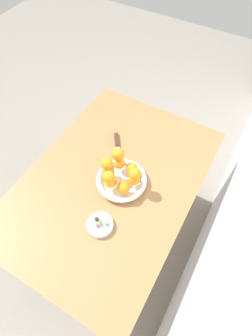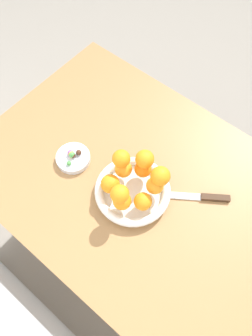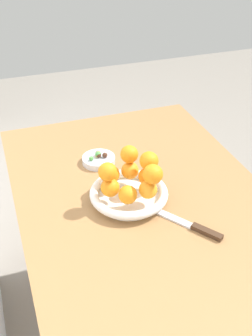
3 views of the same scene
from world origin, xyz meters
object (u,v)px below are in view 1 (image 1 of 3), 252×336
at_px(candy_ball_4, 100,224).
at_px(candy_ball_6, 98,225).
at_px(orange_3, 123,188).
at_px(candy_ball_2, 100,223).
at_px(orange_7, 109,177).
at_px(dining_table, 112,189).
at_px(orange_9, 119,155).
at_px(orange_6, 135,174).
at_px(candy_ball_3, 99,223).
at_px(orange_8, 107,164).
at_px(candy_ball_1, 97,219).
at_px(orange_0, 120,163).
at_px(orange_4, 134,179).
at_px(candy_ball_5, 99,224).
at_px(candy_dish, 100,225).
at_px(orange_1, 109,171).
at_px(orange_5, 132,168).
at_px(candy_ball_0, 107,224).
at_px(knife, 118,149).
at_px(fruit_bowl, 121,180).
at_px(orange_2, 110,182).

xyz_separation_m(candy_ball_4, candy_ball_6, (0.01, -0.00, 0.00)).
height_order(orange_3, candy_ball_2, orange_3).
xyz_separation_m(orange_7, candy_ball_2, (0.16, 0.05, -0.09)).
height_order(dining_table, orange_9, orange_9).
relative_size(orange_6, candy_ball_3, 2.59).
xyz_separation_m(orange_8, candy_ball_1, (0.21, 0.07, -0.09)).
distance_m(orange_7, candy_ball_4, 0.20).
xyz_separation_m(orange_6, orange_9, (-0.05, -0.11, 0.00)).
distance_m(orange_3, orange_8, 0.13).
xyz_separation_m(orange_0, candy_ball_1, (0.27, 0.05, -0.04)).
height_order(dining_table, orange_7, orange_7).
relative_size(orange_4, candy_ball_5, 2.73).
distance_m(orange_6, candy_ball_4, 0.25).
xyz_separation_m(dining_table, orange_6, (-0.02, 0.12, 0.21)).
xyz_separation_m(candy_ball_1, candy_ball_2, (0.01, 0.02, -0.00)).
bearing_deg(candy_ball_2, orange_4, 172.50).
distance_m(candy_dish, orange_1, 0.25).
xyz_separation_m(orange_5, candy_ball_4, (0.29, 0.01, -0.04)).
bearing_deg(candy_dish, candy_ball_2, 174.26).
bearing_deg(orange_7, orange_9, -169.83).
bearing_deg(orange_5, candy_ball_5, 1.14).
bearing_deg(orange_4, orange_0, -113.53).
relative_size(orange_4, candy_ball_0, 3.58).
bearing_deg(candy_ball_2, candy_ball_5, -3.86).
distance_m(dining_table, candy_ball_2, 0.26).
relative_size(candy_ball_4, knife, 0.07).
xyz_separation_m(orange_8, candy_ball_5, (0.22, 0.09, -0.09)).
relative_size(fruit_bowl, candy_ball_0, 15.32).
height_order(orange_9, candy_ball_4, orange_9).
bearing_deg(candy_dish, orange_5, -178.78).
bearing_deg(orange_8, candy_ball_4, 24.00).
xyz_separation_m(candy_dish, orange_9, (-0.29, -0.07, 0.11)).
xyz_separation_m(candy_ball_1, candy_ball_4, (0.01, 0.02, -0.00)).
bearing_deg(fruit_bowl, orange_9, -142.02).
height_order(orange_3, orange_7, orange_7).
bearing_deg(candy_ball_2, orange_9, -165.38).
bearing_deg(orange_0, candy_dish, 13.76).
bearing_deg(candy_dish, orange_2, -163.27).
bearing_deg(orange_3, candy_ball_4, -3.00).
height_order(orange_7, candy_ball_3, orange_7).
bearing_deg(dining_table, candy_ball_0, 27.48).
bearing_deg(orange_4, candy_ball_2, -7.50).
xyz_separation_m(candy_dish, orange_3, (-0.18, 0.01, 0.06)).
xyz_separation_m(orange_0, knife, (-0.11, -0.08, -0.06)).
height_order(orange_5, orange_6, orange_6).
distance_m(orange_0, orange_9, 0.06).
relative_size(dining_table, candy_ball_2, 61.07).
distance_m(orange_3, candy_ball_0, 0.17).
bearing_deg(candy_ball_4, candy_dish, -104.69).
bearing_deg(orange_6, candy_ball_6, -8.79).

